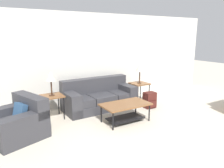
# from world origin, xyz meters

# --- Properties ---
(wall_back) EXTENTS (8.97, 0.06, 2.60)m
(wall_back) POSITION_xyz_m (0.00, 4.34, 1.30)
(wall_back) COLOR silver
(wall_back) RESTS_ON ground_plane
(couch) EXTENTS (1.99, 0.90, 0.82)m
(couch) POSITION_xyz_m (-0.08, 3.73, 0.30)
(couch) COLOR #38383D
(couch) RESTS_ON ground_plane
(armchair) EXTENTS (1.22, 1.25, 0.80)m
(armchair) POSITION_xyz_m (-2.27, 3.03, 0.29)
(armchair) COLOR #38383D
(armchair) RESTS_ON ground_plane
(coffee_table) EXTENTS (1.12, 0.64, 0.44)m
(coffee_table) POSITION_xyz_m (0.00, 2.57, 0.33)
(coffee_table) COLOR brown
(coffee_table) RESTS_ON ground_plane
(side_table_left) EXTENTS (0.50, 0.49, 0.58)m
(side_table_left) POSITION_xyz_m (-1.39, 3.65, 0.52)
(side_table_left) COLOR brown
(side_table_left) RESTS_ON ground_plane
(side_table_right) EXTENTS (0.50, 0.49, 0.58)m
(side_table_right) POSITION_xyz_m (1.24, 3.65, 0.52)
(side_table_right) COLOR brown
(side_table_right) RESTS_ON ground_plane
(table_lamp_left) EXTENTS (0.27, 0.27, 0.58)m
(table_lamp_left) POSITION_xyz_m (-1.39, 3.65, 1.03)
(table_lamp_left) COLOR #472D1E
(table_lamp_left) RESTS_ON side_table_left
(table_lamp_right) EXTENTS (0.27, 0.27, 0.58)m
(table_lamp_right) POSITION_xyz_m (1.24, 3.65, 1.03)
(table_lamp_right) COLOR #472D1E
(table_lamp_right) RESTS_ON side_table_right
(backpack) EXTENTS (0.32, 0.32, 0.44)m
(backpack) POSITION_xyz_m (1.15, 3.05, 0.21)
(backpack) COLOR #4C1E19
(backpack) RESTS_ON ground_plane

